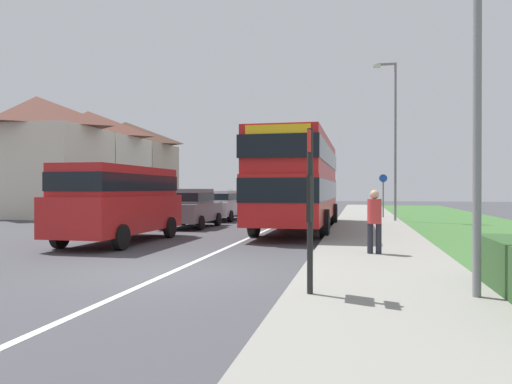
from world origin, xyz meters
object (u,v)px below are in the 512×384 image
at_px(cycle_route_sign, 383,194).
at_px(street_lamp_near, 469,26).
at_px(parked_van_red, 120,198).
at_px(parked_car_white, 244,201).
at_px(double_decker_bus, 299,178).
at_px(street_lamp_mid, 393,132).
at_px(pedestrian_at_stop, 374,218).
at_px(bus_stop_sign, 310,199).
at_px(parked_car_silver, 221,204).
at_px(parked_car_grey, 190,206).

xyz_separation_m(cycle_route_sign, street_lamp_near, (0.23, -19.82, 2.64)).
bearing_deg(street_lamp_near, parked_van_red, 144.95).
distance_m(parked_van_red, parked_car_white, 16.41).
height_order(cycle_route_sign, street_lamp_near, street_lamp_near).
xyz_separation_m(parked_van_red, parked_car_white, (0.04, 16.40, -0.50)).
bearing_deg(double_decker_bus, street_lamp_mid, 51.76).
distance_m(parked_van_red, pedestrian_at_stop, 7.97).
bearing_deg(parked_car_white, double_decker_bus, -65.31).
height_order(parked_van_red, bus_stop_sign, bus_stop_sign).
xyz_separation_m(parked_car_silver, cycle_route_sign, (8.66, 2.55, 0.53)).
xyz_separation_m(double_decker_bus, bus_stop_sign, (1.68, -12.23, -0.60)).
distance_m(double_decker_bus, cycle_route_sign, 8.76).
xyz_separation_m(pedestrian_at_stop, cycle_route_sign, (0.97, 15.38, 0.45)).
xyz_separation_m(cycle_route_sign, street_lamp_mid, (0.35, -2.71, 3.13)).
xyz_separation_m(parked_car_white, street_lamp_near, (8.90, -22.67, 3.15)).
distance_m(parked_van_red, cycle_route_sign, 16.10).
xyz_separation_m(pedestrian_at_stop, bus_stop_sign, (-1.09, -4.74, 0.56)).
height_order(parked_car_white, pedestrian_at_stop, parked_car_white).
bearing_deg(parked_van_red, street_lamp_mid, 50.11).
xyz_separation_m(parked_van_red, parked_car_grey, (0.15, 5.98, -0.48)).
height_order(double_decker_bus, parked_van_red, double_decker_bus).
bearing_deg(bus_stop_sign, parked_car_silver, 110.61).
bearing_deg(parked_van_red, parked_car_grey, 88.59).
height_order(double_decker_bus, parked_car_grey, double_decker_bus).
height_order(pedestrian_at_stop, street_lamp_near, street_lamp_near).
distance_m(parked_van_red, street_lamp_mid, 14.47).
distance_m(bus_stop_sign, cycle_route_sign, 20.22).
distance_m(parked_car_silver, street_lamp_mid, 9.73).
height_order(parked_car_grey, cycle_route_sign, cycle_route_sign).
relative_size(cycle_route_sign, street_lamp_near, 0.36).
distance_m(cycle_route_sign, street_lamp_near, 19.99).
xyz_separation_m(parked_van_red, bus_stop_sign, (6.65, -6.57, 0.13)).
distance_m(parked_car_grey, street_lamp_near, 15.40).
bearing_deg(double_decker_bus, bus_stop_sign, -82.19).
distance_m(parked_car_grey, street_lamp_mid, 10.78).
relative_size(parked_car_white, bus_stop_sign, 1.54).
xyz_separation_m(street_lamp_near, street_lamp_mid, (0.12, 17.11, 0.49)).
relative_size(parked_car_silver, cycle_route_sign, 1.81).
height_order(parked_car_grey, parked_car_silver, parked_car_grey).
height_order(parked_car_white, cycle_route_sign, cycle_route_sign).
bearing_deg(street_lamp_mid, pedestrian_at_stop, -95.94).
bearing_deg(double_decker_bus, parked_van_red, -131.34).
bearing_deg(parked_car_white, parked_van_red, -90.12).
xyz_separation_m(bus_stop_sign, cycle_route_sign, (2.06, 20.12, -0.11)).
height_order(parked_car_silver, parked_car_white, parked_car_white).
bearing_deg(bus_stop_sign, cycle_route_sign, 84.16).
xyz_separation_m(double_decker_bus, pedestrian_at_stop, (2.77, -7.49, -1.17)).
bearing_deg(parked_car_silver, double_decker_bus, -47.28).
bearing_deg(cycle_route_sign, street_lamp_mid, -82.57).
distance_m(parked_car_silver, street_lamp_near, 19.68).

